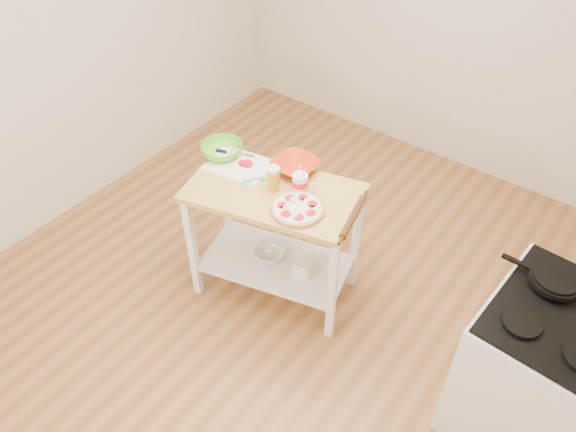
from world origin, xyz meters
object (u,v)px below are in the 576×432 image
Objects in this scene: green_bowl at (222,150)px; shelf_bin at (303,268)px; skillet at (555,280)px; orange_bowl at (295,166)px; gas_stove at (538,371)px; spatula at (253,180)px; cutting_board at (239,164)px; shelf_glass_bowl at (270,254)px; prep_island at (274,221)px; knife at (230,153)px; pizza at (298,208)px; yogurt_tub at (300,182)px; rolling_pin at (353,217)px; beer_pint at (273,178)px.

green_bowl is 0.96m from shelf_bin.
orange_bowl is at bearing -179.32° from skillet.
gas_stove is 8.50× the size of spatula.
cutting_board reaches higher than shelf_glass_bowl.
prep_island is 0.59m from green_bowl.
knife is (-2.21, 0.06, 0.44)m from gas_stove.
pizza is 1.55× the size of yogurt_tub.
rolling_pin is at bearing -0.87° from green_bowl.
yogurt_tub reaches higher than orange_bowl.
prep_island is at bearing -141.36° from yogurt_tub.
orange_bowl is (0.45, 0.12, 0.02)m from knife.
orange_bowl is 0.70m from shelf_bin.
beer_pint reaches higher than knife.
prep_island is at bearing -172.76° from shelf_bin.
orange_bowl reaches higher than pizza.
skillet is at bearing -5.22° from cutting_board.
rolling_pin is at bearing -4.73° from yogurt_tub.
yogurt_tub is at bearing 33.60° from beer_pint.
yogurt_tub is at bearing -16.48° from spatula.
orange_bowl is 0.24m from beer_pint.
spatula is at bearing 172.29° from pizza.
prep_island is 10.55× the size of shelf_bin.
skillet is at bearing 8.15° from rolling_pin.
cutting_board is 1.60× the size of green_bowl.
prep_island is 5.50× the size of shelf_glass_bowl.
spatula reaches higher than prep_island.
orange_bowl reaches higher than knife.
knife is 0.93× the size of green_bowl.
shelf_glass_bowl is at bearing -21.31° from cutting_board.
green_bowl is (-0.48, -0.16, 0.01)m from orange_bowl.
cutting_board is 0.68m from shelf_glass_bowl.
beer_pint reaches higher than cutting_board.
prep_island is 2.68× the size of cutting_board.
skillet is 1.80m from spatula.
shelf_bin is (0.72, -0.06, -0.63)m from green_bowl.
shelf_glass_bowl is at bearing -174.68° from gas_stove.
skillet is 0.93× the size of cutting_board.
spatula is at bearing -167.67° from shelf_glass_bowl.
pizza is at bearing -15.25° from prep_island.
pizza is 1.51× the size of shelf_glass_bowl.
green_bowl is (-0.73, 0.15, 0.03)m from pizza.
cutting_board is at bearing -176.45° from gas_stove.
rolling_pin is (0.55, -0.18, -0.01)m from orange_bowl.
beer_pint is 0.17m from yogurt_tub.
prep_island is 5.68× the size of yogurt_tub.
yogurt_tub is 0.70m from shelf_glass_bowl.
green_bowl is (-2.25, 0.02, 0.47)m from gas_stove.
beer_pint reaches higher than pizza.
beer_pint is (0.01, -0.23, 0.05)m from orange_bowl.
green_bowl is at bearing 171.60° from beer_pint.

